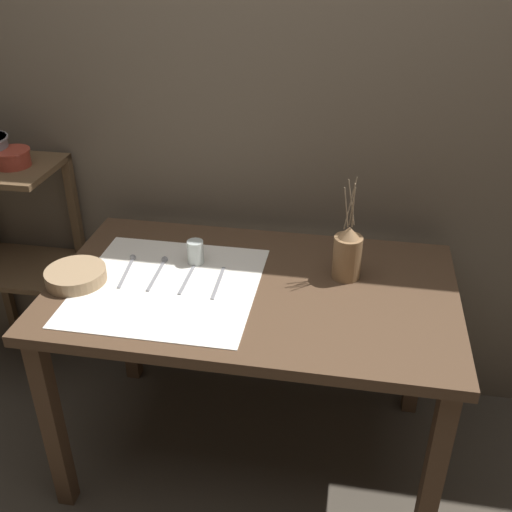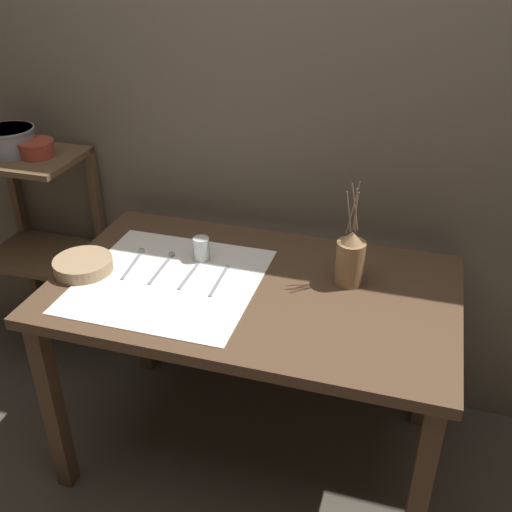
% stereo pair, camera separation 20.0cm
% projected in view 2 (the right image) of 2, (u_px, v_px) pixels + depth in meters
% --- Properties ---
extents(ground_plane, '(12.00, 12.00, 0.00)m').
position_uv_depth(ground_plane, '(253.00, 448.00, 2.47)').
color(ground_plane, '#473F35').
extents(stone_wall_back, '(7.00, 0.06, 2.40)m').
position_uv_depth(stone_wall_back, '(292.00, 127.00, 2.30)').
color(stone_wall_back, brown).
rests_on(stone_wall_back, ground_plane).
extents(wooden_table, '(1.40, 0.83, 0.80)m').
position_uv_depth(wooden_table, '(253.00, 308.00, 2.12)').
color(wooden_table, '#4C3523').
rests_on(wooden_table, ground_plane).
extents(wooden_shelf_unit, '(0.46, 0.35, 1.05)m').
position_uv_depth(wooden_shelf_unit, '(42.00, 219.00, 2.65)').
color(wooden_shelf_unit, brown).
rests_on(wooden_shelf_unit, ground_plane).
extents(linen_cloth, '(0.62, 0.61, 0.00)m').
position_uv_depth(linen_cloth, '(169.00, 280.00, 2.09)').
color(linen_cloth, white).
rests_on(linen_cloth, wooden_table).
extents(pitcher_with_flowers, '(0.10, 0.10, 0.38)m').
position_uv_depth(pitcher_with_flowers, '(350.00, 259.00, 2.04)').
color(pitcher_with_flowers, olive).
rests_on(pitcher_with_flowers, wooden_table).
extents(wooden_bowl, '(0.21, 0.21, 0.05)m').
position_uv_depth(wooden_bowl, '(83.00, 265.00, 2.14)').
color(wooden_bowl, '#9E7F5B').
rests_on(wooden_bowl, wooden_table).
extents(glass_tumbler_near, '(0.06, 0.06, 0.09)m').
position_uv_depth(glass_tumbler_near, '(201.00, 249.00, 2.20)').
color(glass_tumbler_near, '#B7C1BC').
rests_on(glass_tumbler_near, wooden_table).
extents(spoon_outer, '(0.04, 0.22, 0.02)m').
position_uv_depth(spoon_outer, '(138.00, 257.00, 2.23)').
color(spoon_outer, gray).
rests_on(spoon_outer, wooden_table).
extents(spoon_inner, '(0.02, 0.22, 0.02)m').
position_uv_depth(spoon_inner, '(167.00, 260.00, 2.20)').
color(spoon_inner, gray).
rests_on(spoon_inner, wooden_table).
extents(fork_inner, '(0.01, 0.21, 0.00)m').
position_uv_depth(fork_inner, '(191.00, 274.00, 2.13)').
color(fork_inner, gray).
rests_on(fork_inner, wooden_table).
extents(knife_center, '(0.02, 0.21, 0.00)m').
position_uv_depth(knife_center, '(219.00, 280.00, 2.09)').
color(knife_center, gray).
rests_on(knife_center, wooden_table).
extents(metal_pot_large, '(0.21, 0.21, 0.11)m').
position_uv_depth(metal_pot_large, '(9.00, 140.00, 2.44)').
color(metal_pot_large, gray).
rests_on(metal_pot_large, wooden_shelf_unit).
extents(metal_pot_small, '(0.15, 0.15, 0.07)m').
position_uv_depth(metal_pot_small, '(36.00, 148.00, 2.42)').
color(metal_pot_small, '#9E3828').
rests_on(metal_pot_small, wooden_shelf_unit).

